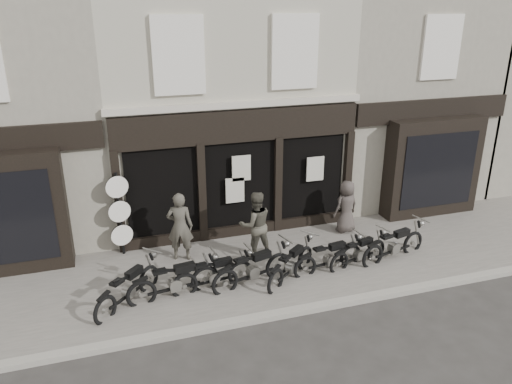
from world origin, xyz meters
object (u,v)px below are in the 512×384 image
object	(u,v)px
motorcycle_4	(291,267)
advert_sign_post	(120,218)
motorcycle_1	(175,284)
motorcycle_2	(214,277)
motorcycle_3	(253,271)
motorcycle_7	(394,247)
man_centre	(255,225)
motorcycle_0	(129,290)
motorcycle_5	(329,259)
man_left	(180,227)
motorcycle_6	(359,254)
man_right	(346,207)

from	to	relation	value
motorcycle_4	advert_sign_post	world-z (taller)	advert_sign_post
motorcycle_1	motorcycle_2	distance (m)	0.97
motorcycle_2	motorcycle_3	xyz separation A→B (m)	(0.98, -0.08, 0.02)
motorcycle_7	man_centre	world-z (taller)	man_centre
motorcycle_0	motorcycle_5	size ratio (longest dim) A/B	0.83
motorcycle_4	motorcycle_5	size ratio (longest dim) A/B	0.86
motorcycle_3	man_left	bearing A→B (deg)	114.99
motorcycle_3	man_left	distance (m)	2.41
motorcycle_4	man_centre	world-z (taller)	man_centre
motorcycle_0	motorcycle_6	distance (m)	6.01
motorcycle_4	man_left	xyz separation A→B (m)	(-2.50, 1.80, 0.67)
motorcycle_3	motorcycle_4	size ratio (longest dim) A/B	1.23
motorcycle_1	man_left	distance (m)	1.95
man_centre	motorcycle_7	bearing A→B (deg)	160.17
motorcycle_0	man_right	world-z (taller)	man_right
motorcycle_4	man_centre	size ratio (longest dim) A/B	0.96
motorcycle_3	motorcycle_7	distance (m)	4.06
motorcycle_0	advert_sign_post	bearing A→B (deg)	44.37
motorcycle_2	motorcycle_6	xyz separation A→B (m)	(3.97, 0.02, -0.03)
motorcycle_0	man_right	size ratio (longest dim) A/B	1.06
motorcycle_7	man_centre	distance (m)	3.84
motorcycle_3	man_left	xyz separation A→B (m)	(-1.50, 1.77, 0.65)
motorcycle_0	motorcycle_1	bearing A→B (deg)	-48.47
motorcycle_4	motorcycle_5	bearing A→B (deg)	-34.39
motorcycle_2	motorcycle_5	bearing A→B (deg)	-7.44
advert_sign_post	man_right	bearing A→B (deg)	-17.78
motorcycle_1	man_centre	size ratio (longest dim) A/B	1.22
motorcycle_0	motorcycle_4	world-z (taller)	motorcycle_0
motorcycle_4	motorcycle_6	xyz separation A→B (m)	(1.98, 0.12, -0.03)
motorcycle_2	motorcycle_7	xyz separation A→B (m)	(5.04, 0.01, 0.02)
motorcycle_0	motorcycle_4	distance (m)	4.03
motorcycle_6	advert_sign_post	xyz separation A→B (m)	(-5.98, 2.43, 0.84)
motorcycle_4	motorcycle_7	size ratio (longest dim) A/B	0.82
motorcycle_1	motorcycle_2	size ratio (longest dim) A/B	1.07
motorcycle_0	man_centre	bearing A→B (deg)	-24.97
motorcycle_3	man_right	size ratio (longest dim) A/B	1.37
motorcycle_2	motorcycle_4	world-z (taller)	motorcycle_2
motorcycle_1	motorcycle_7	bearing A→B (deg)	-7.01
motorcycle_3	advert_sign_post	world-z (taller)	advert_sign_post
motorcycle_5	motorcycle_7	bearing A→B (deg)	-7.76
motorcycle_7	man_left	bearing A→B (deg)	148.92
motorcycle_0	motorcycle_3	bearing A→B (deg)	-45.97
motorcycle_4	man_left	size ratio (longest dim) A/B	0.94
motorcycle_4	man_right	size ratio (longest dim) A/B	1.11
motorcycle_3	advert_sign_post	bearing A→B (deg)	124.75
advert_sign_post	motorcycle_5	bearing A→B (deg)	-39.20
motorcycle_1	motorcycle_6	distance (m)	4.93
motorcycle_0	man_left	size ratio (longest dim) A/B	0.90
motorcycle_1	motorcycle_3	size ratio (longest dim) A/B	1.03
motorcycle_6	motorcycle_7	bearing A→B (deg)	-16.14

